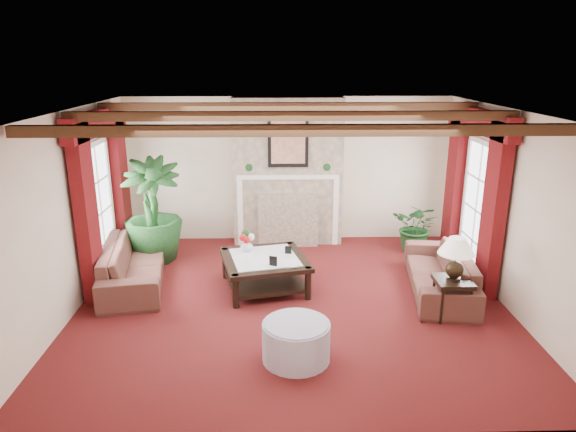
{
  "coord_description": "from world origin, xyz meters",
  "views": [
    {
      "loc": [
        -0.23,
        -6.7,
        3.35
      ],
      "look_at": [
        -0.05,
        0.4,
        1.17
      ],
      "focal_mm": 32.0,
      "sensor_mm": 36.0,
      "label": 1
    }
  ],
  "objects_px": {
    "sofa_right": "(440,265)",
    "potted_palm": "(154,232)",
    "sofa_left": "(133,257)",
    "ottoman": "(296,342)",
    "coffee_table": "(265,273)",
    "side_table": "(451,298)"
  },
  "relations": [
    {
      "from": "sofa_right",
      "to": "potted_palm",
      "type": "bearing_deg",
      "value": -98.74
    },
    {
      "from": "sofa_left",
      "to": "potted_palm",
      "type": "xyz_separation_m",
      "value": [
        0.1,
        0.97,
        0.07
      ]
    },
    {
      "from": "sofa_right",
      "to": "ottoman",
      "type": "bearing_deg",
      "value": -42.96
    },
    {
      "from": "sofa_right",
      "to": "coffee_table",
      "type": "height_order",
      "value": "sofa_right"
    },
    {
      "from": "coffee_table",
      "to": "ottoman",
      "type": "height_order",
      "value": "coffee_table"
    },
    {
      "from": "potted_palm",
      "to": "ottoman",
      "type": "height_order",
      "value": "potted_palm"
    },
    {
      "from": "side_table",
      "to": "potted_palm",
      "type": "bearing_deg",
      "value": 153.67
    },
    {
      "from": "coffee_table",
      "to": "side_table",
      "type": "distance_m",
      "value": 2.7
    },
    {
      "from": "sofa_left",
      "to": "side_table",
      "type": "bearing_deg",
      "value": -114.59
    },
    {
      "from": "coffee_table",
      "to": "ottoman",
      "type": "relative_size",
      "value": 1.54
    },
    {
      "from": "potted_palm",
      "to": "side_table",
      "type": "distance_m",
      "value": 4.96
    },
    {
      "from": "sofa_left",
      "to": "potted_palm",
      "type": "distance_m",
      "value": 0.98
    },
    {
      "from": "sofa_left",
      "to": "sofa_right",
      "type": "distance_m",
      "value": 4.66
    },
    {
      "from": "sofa_right",
      "to": "ottoman",
      "type": "distance_m",
      "value": 2.86
    },
    {
      "from": "potted_palm",
      "to": "coffee_table",
      "type": "bearing_deg",
      "value": -32.3
    },
    {
      "from": "sofa_left",
      "to": "ottoman",
      "type": "distance_m",
      "value": 3.27
    },
    {
      "from": "sofa_right",
      "to": "coffee_table",
      "type": "relative_size",
      "value": 1.79
    },
    {
      "from": "coffee_table",
      "to": "side_table",
      "type": "height_order",
      "value": "side_table"
    },
    {
      "from": "sofa_left",
      "to": "coffee_table",
      "type": "relative_size",
      "value": 1.88
    },
    {
      "from": "potted_palm",
      "to": "ottoman",
      "type": "bearing_deg",
      "value": -53.76
    },
    {
      "from": "coffee_table",
      "to": "potted_palm",
      "type": "bearing_deg",
      "value": 134.73
    },
    {
      "from": "sofa_right",
      "to": "coffee_table",
      "type": "distance_m",
      "value": 2.62
    }
  ]
}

